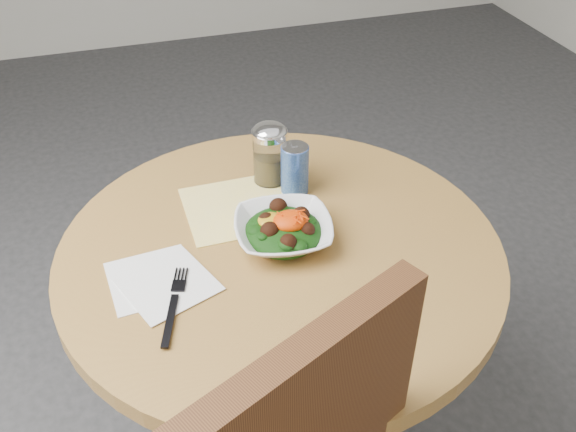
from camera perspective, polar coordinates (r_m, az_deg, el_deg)
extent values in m
cylinder|color=black|center=(1.58, -0.59, -13.61)|extent=(0.10, 0.10, 0.71)
cylinder|color=#B28A40|center=(1.31, -0.69, -3.25)|extent=(0.90, 0.90, 0.04)
cube|color=yellow|center=(1.40, -4.28, 0.78)|extent=(0.24, 0.22, 0.00)
cube|color=white|center=(1.25, -12.03, -5.49)|extent=(0.17, 0.17, 0.00)
cube|color=white|center=(1.23, -10.63, -5.97)|extent=(0.20, 0.20, 0.00)
imported|color=white|center=(1.29, -0.43, -1.38)|extent=(0.22, 0.22, 0.05)
ellipsoid|color=black|center=(1.29, -0.42, -1.43)|extent=(0.16, 0.16, 0.06)
ellipsoid|color=#C89114|center=(1.28, -1.58, -0.36)|extent=(0.05, 0.05, 0.02)
ellipsoid|color=#EA3E05|center=(1.28, 0.22, -0.41)|extent=(0.07, 0.06, 0.03)
cube|color=black|center=(1.16, -10.44, -9.14)|extent=(0.05, 0.12, 0.00)
cube|color=black|center=(1.23, -9.61, -5.69)|extent=(0.04, 0.07, 0.00)
cylinder|color=silver|center=(1.45, -1.62, 5.17)|extent=(0.08, 0.08, 0.11)
cylinder|color=olive|center=(1.47, -1.61, 4.33)|extent=(0.06, 0.06, 0.06)
cylinder|color=silver|center=(1.42, -1.67, 7.32)|extent=(0.08, 0.08, 0.01)
ellipsoid|color=silver|center=(1.42, -1.67, 7.57)|extent=(0.08, 0.08, 0.03)
cylinder|color=navy|center=(1.42, 0.60, 4.15)|extent=(0.06, 0.06, 0.11)
cylinder|color=silver|center=(1.39, 0.61, 6.18)|extent=(0.06, 0.06, 0.00)
cube|color=silver|center=(1.39, 0.53, 6.42)|extent=(0.01, 0.02, 0.00)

